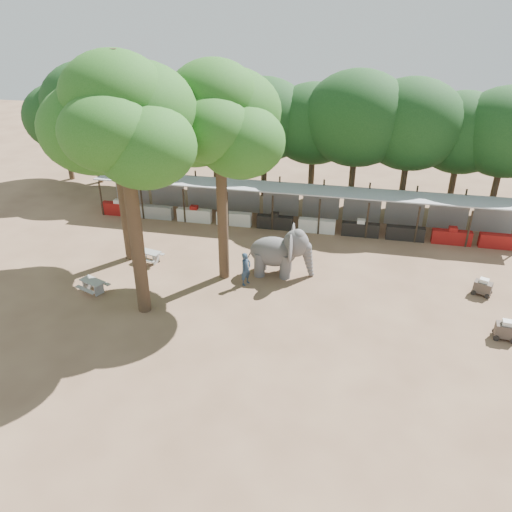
% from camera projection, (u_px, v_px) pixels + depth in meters
% --- Properties ---
extents(ground, '(100.00, 100.00, 0.00)m').
position_uv_depth(ground, '(255.00, 350.00, 21.92)').
color(ground, brown).
rests_on(ground, ground).
extents(vendor_stalls, '(28.00, 2.99, 2.80)m').
position_uv_depth(vendor_stalls, '(298.00, 208.00, 33.36)').
color(vendor_stalls, '#989AA0').
rests_on(vendor_stalls, ground).
extents(yard_tree_left, '(7.10, 6.90, 11.02)m').
position_uv_depth(yard_tree_left, '(113.00, 117.00, 26.02)').
color(yard_tree_left, '#332316').
rests_on(yard_tree_left, ground).
extents(yard_tree_center, '(7.10, 6.90, 12.04)m').
position_uv_depth(yard_tree_center, '(121.00, 121.00, 20.67)').
color(yard_tree_center, '#332316').
rests_on(yard_tree_center, ground).
extents(yard_tree_back, '(7.10, 6.90, 11.36)m').
position_uv_depth(yard_tree_back, '(218.00, 120.00, 23.89)').
color(yard_tree_back, '#332316').
rests_on(yard_tree_back, ground).
extents(backdrop_trees, '(46.46, 5.95, 8.33)m').
position_uv_depth(backdrop_trees, '(310.00, 126.00, 35.82)').
color(backdrop_trees, '#332316').
rests_on(backdrop_trees, ground).
extents(elephant, '(3.64, 2.79, 2.78)m').
position_uv_depth(elephant, '(281.00, 251.00, 27.30)').
color(elephant, '#494646').
rests_on(elephant, ground).
extents(handler, '(0.70, 0.79, 1.85)m').
position_uv_depth(handler, '(246.00, 269.00, 26.52)').
color(handler, '#26384C').
rests_on(handler, ground).
extents(picnic_table_near, '(1.71, 1.64, 0.68)m').
position_uv_depth(picnic_table_near, '(93.00, 284.00, 26.03)').
color(picnic_table_near, gray).
rests_on(picnic_table_near, ground).
extents(picnic_table_far, '(1.57, 1.47, 0.67)m').
position_uv_depth(picnic_table_far, '(149.00, 255.00, 28.99)').
color(picnic_table_far, gray).
rests_on(picnic_table_far, ground).
extents(cart_front, '(1.06, 0.75, 0.97)m').
position_uv_depth(cart_front, '(506.00, 330.00, 22.43)').
color(cart_front, '#392E26').
rests_on(cart_front, ground).
extents(cart_back, '(1.12, 0.94, 0.93)m').
position_uv_depth(cart_back, '(483.00, 287.00, 25.78)').
color(cart_back, '#392E26').
rests_on(cart_back, ground).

